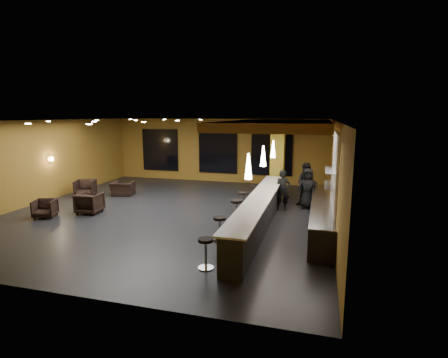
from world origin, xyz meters
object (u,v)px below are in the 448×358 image
(bar_counter, at_px, (260,213))
(pendant_1, at_px, (263,156))
(bar_stool_1, at_px, (220,226))
(pendant_0, at_px, (248,166))
(armchair_a, at_px, (45,208))
(bar_stool_2, at_px, (236,209))
(staff_a, at_px, (283,190))
(bar_stool_4, at_px, (255,192))
(pendant_2, at_px, (273,149))
(prep_counter, at_px, (322,215))
(column, at_px, (277,159))
(staff_c, at_px, (308,189))
(armchair_b, at_px, (90,203))
(staff_b, at_px, (307,185))
(armchair_c, at_px, (85,188))
(bar_stool_3, at_px, (243,200))
(bar_stool_0, at_px, (206,249))
(armchair_d, at_px, (123,189))

(bar_counter, relative_size, pendant_1, 11.43)
(bar_stool_1, bearing_deg, pendant_0, -19.08)
(armchair_a, xyz_separation_m, bar_stool_2, (6.96, 1.09, 0.21))
(staff_a, bearing_deg, bar_stool_2, -127.95)
(bar_stool_4, bearing_deg, pendant_2, -20.51)
(prep_counter, distance_m, column, 4.75)
(staff_c, bearing_deg, armchair_b, -157.90)
(prep_counter, xyz_separation_m, staff_a, (-1.50, 1.84, 0.37))
(prep_counter, bearing_deg, staff_b, 102.86)
(prep_counter, relative_size, staff_c, 3.69)
(pendant_1, bearing_deg, armchair_c, 168.17)
(column, bearing_deg, pendant_0, -90.00)
(armchair_c, height_order, bar_stool_3, bar_stool_3)
(staff_c, height_order, bar_stool_3, staff_c)
(pendant_0, xyz_separation_m, bar_stool_3, (-0.93, 3.60, -1.84))
(bar_counter, distance_m, armchair_c, 8.77)
(bar_stool_0, bearing_deg, pendant_2, 83.59)
(bar_stool_0, xyz_separation_m, bar_stool_3, (-0.20, 5.10, 0.02))
(bar_counter, bearing_deg, armchair_c, 164.97)
(staff_a, bearing_deg, staff_c, 23.71)
(armchair_a, distance_m, bar_stool_3, 7.32)
(column, distance_m, staff_c, 2.42)
(bar_counter, relative_size, bar_stool_2, 9.38)
(prep_counter, bearing_deg, armchair_b, -176.60)
(armchair_a, bearing_deg, bar_stool_0, -39.95)
(pendant_0, bearing_deg, bar_counter, 90.00)
(staff_b, xyz_separation_m, armchair_c, (-9.85, -0.94, -0.51))
(pendant_1, distance_m, bar_stool_1, 3.01)
(staff_c, xyz_separation_m, armchair_b, (-8.02, -2.90, -0.42))
(column, bearing_deg, staff_b, -45.18)
(staff_c, bearing_deg, prep_counter, -74.66)
(pendant_1, xyz_separation_m, armchair_d, (-6.97, 2.48, -2.03))
(bar_stool_1, bearing_deg, staff_b, 64.97)
(bar_counter, distance_m, bar_stool_1, 1.91)
(prep_counter, bearing_deg, armchair_c, 170.38)
(staff_c, xyz_separation_m, armchair_a, (-9.23, -3.84, -0.48))
(pendant_1, bearing_deg, staff_b, 63.00)
(pendant_0, xyz_separation_m, pendant_2, (0.00, 5.00, 0.00))
(armchair_d, bearing_deg, pendant_0, 134.54)
(armchair_c, relative_size, bar_stool_0, 1.13)
(bar_stool_4, bearing_deg, bar_stool_2, -90.88)
(pendant_0, relative_size, bar_stool_3, 0.87)
(bar_stool_2, bearing_deg, bar_stool_1, -92.24)
(column, xyz_separation_m, staff_b, (1.38, -1.39, -0.85))
(bar_stool_0, bearing_deg, pendant_0, 64.07)
(pendant_2, height_order, bar_stool_3, pendant_2)
(pendant_0, bearing_deg, prep_counter, 51.34)
(prep_counter, relative_size, armchair_d, 6.12)
(bar_counter, distance_m, bar_stool_2, 0.85)
(pendant_0, height_order, armchair_c, pendant_0)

